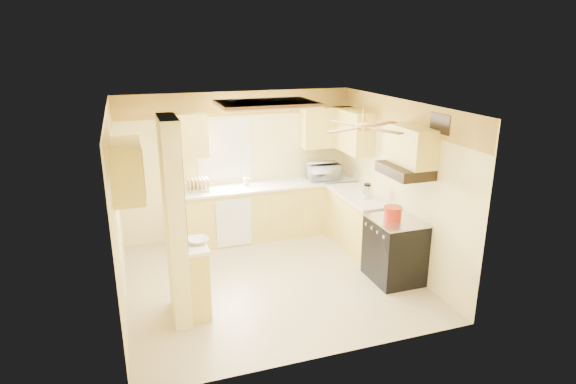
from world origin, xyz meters
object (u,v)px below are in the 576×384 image
object	(u,v)px
bowl	(198,241)
kettle	(367,191)
microwave	(323,171)
dutch_oven	(393,213)
stove	(395,249)

from	to	relation	value
bowl	kettle	world-z (taller)	kettle
bowl	kettle	distance (m)	2.91
bowl	microwave	bearing A→B (deg)	39.61
bowl	dutch_oven	size ratio (longest dim) A/B	0.93
bowl	kettle	size ratio (longest dim) A/B	1.01
bowl	kettle	bearing A→B (deg)	17.99
bowl	dutch_oven	xyz separation A→B (m)	(2.72, 0.03, 0.03)
dutch_oven	kettle	bearing A→B (deg)	86.51
stove	dutch_oven	bearing A→B (deg)	123.64
microwave	bowl	bearing A→B (deg)	45.19
kettle	dutch_oven	bearing A→B (deg)	-93.49
stove	kettle	xyz separation A→B (m)	(0.02, 0.92, 0.59)
microwave	kettle	world-z (taller)	microwave
kettle	microwave	bearing A→B (deg)	101.20
dutch_oven	kettle	size ratio (longest dim) A/B	1.09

